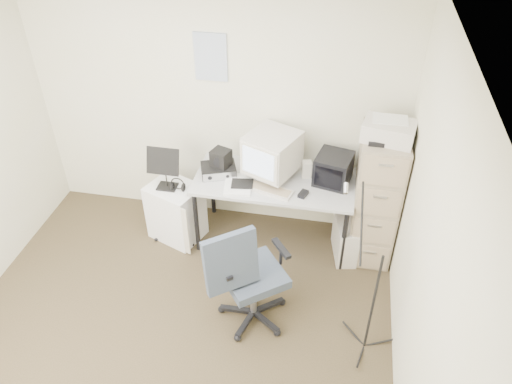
% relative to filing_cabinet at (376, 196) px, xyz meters
% --- Properties ---
extents(floor, '(3.60, 3.60, 0.01)m').
position_rel_filing_cabinet_xyz_m(floor, '(-1.58, -1.48, -0.66)').
color(floor, '#39321C').
rests_on(floor, ground).
extents(ceiling, '(3.60, 3.60, 0.01)m').
position_rel_filing_cabinet_xyz_m(ceiling, '(-1.58, -1.48, 1.85)').
color(ceiling, white).
rests_on(ceiling, ground).
extents(wall_back, '(3.60, 0.02, 2.50)m').
position_rel_filing_cabinet_xyz_m(wall_back, '(-1.58, 0.32, 0.60)').
color(wall_back, silver).
rests_on(wall_back, ground).
extents(wall_right, '(0.02, 3.60, 2.50)m').
position_rel_filing_cabinet_xyz_m(wall_right, '(0.22, -1.48, 0.60)').
color(wall_right, silver).
rests_on(wall_right, ground).
extents(wall_calendar, '(0.30, 0.02, 0.44)m').
position_rel_filing_cabinet_xyz_m(wall_calendar, '(-1.60, 0.31, 1.10)').
color(wall_calendar, white).
rests_on(wall_calendar, wall_back).
extents(filing_cabinet, '(0.40, 0.60, 1.30)m').
position_rel_filing_cabinet_xyz_m(filing_cabinet, '(0.00, 0.00, 0.00)').
color(filing_cabinet, tan).
rests_on(filing_cabinet, floor).
extents(printer, '(0.47, 0.36, 0.16)m').
position_rel_filing_cabinet_xyz_m(printer, '(0.00, -0.06, 0.73)').
color(printer, white).
rests_on(printer, filing_cabinet).
extents(desk, '(1.50, 0.70, 0.73)m').
position_rel_filing_cabinet_xyz_m(desk, '(-0.95, -0.03, -0.29)').
color(desk, '#ABABAB').
rests_on(desk, floor).
extents(crt_monitor, '(0.56, 0.57, 0.46)m').
position_rel_filing_cabinet_xyz_m(crt_monitor, '(-0.98, 0.02, 0.31)').
color(crt_monitor, white).
rests_on(crt_monitor, desk).
extents(crt_tv, '(0.37, 0.38, 0.28)m').
position_rel_filing_cabinet_xyz_m(crt_tv, '(-0.42, 0.06, 0.22)').
color(crt_tv, black).
rests_on(crt_tv, desk).
extents(desk_speaker, '(0.10, 0.10, 0.16)m').
position_rel_filing_cabinet_xyz_m(desk_speaker, '(-0.66, 0.09, 0.16)').
color(desk_speaker, beige).
rests_on(desk_speaker, desk).
extents(keyboard, '(0.46, 0.26, 0.02)m').
position_rel_filing_cabinet_xyz_m(keyboard, '(-0.97, -0.21, 0.09)').
color(keyboard, white).
rests_on(keyboard, desk).
extents(mouse, '(0.10, 0.12, 0.03)m').
position_rel_filing_cabinet_xyz_m(mouse, '(-0.66, -0.22, 0.10)').
color(mouse, black).
rests_on(mouse, desk).
extents(radio_receiver, '(0.38, 0.33, 0.09)m').
position_rel_filing_cabinet_xyz_m(radio_receiver, '(-1.49, -0.03, 0.13)').
color(radio_receiver, black).
rests_on(radio_receiver, desk).
extents(radio_speaker, '(0.21, 0.20, 0.16)m').
position_rel_filing_cabinet_xyz_m(radio_speaker, '(-1.46, -0.01, 0.25)').
color(radio_speaker, black).
rests_on(radio_speaker, radio_receiver).
extents(papers, '(0.29, 0.36, 0.02)m').
position_rel_filing_cabinet_xyz_m(papers, '(-1.27, -0.18, 0.09)').
color(papers, white).
rests_on(papers, desk).
extents(pc_tower, '(0.27, 0.45, 0.40)m').
position_rel_filing_cabinet_xyz_m(pc_tower, '(-0.23, -0.13, -0.45)').
color(pc_tower, white).
rests_on(pc_tower, floor).
extents(office_chair, '(0.85, 0.85, 1.05)m').
position_rel_filing_cabinet_xyz_m(office_chair, '(-0.95, -1.05, -0.13)').
color(office_chair, '#343E4B').
rests_on(office_chair, floor).
extents(side_cart, '(0.59, 0.54, 0.60)m').
position_rel_filing_cabinet_xyz_m(side_cart, '(-1.92, -0.16, -0.35)').
color(side_cart, white).
rests_on(side_cart, floor).
extents(music_stand, '(0.34, 0.23, 0.45)m').
position_rel_filing_cabinet_xyz_m(music_stand, '(-1.97, -0.16, 0.18)').
color(music_stand, black).
rests_on(music_stand, side_cart).
extents(headphones, '(0.16, 0.16, 0.03)m').
position_rel_filing_cabinet_xyz_m(headphones, '(-1.86, -0.18, -0.00)').
color(headphones, black).
rests_on(headphones, side_cart).
extents(mic_stand, '(0.02, 0.02, 1.33)m').
position_rel_filing_cabinet_xyz_m(mic_stand, '(-0.00, -1.18, 0.01)').
color(mic_stand, black).
rests_on(mic_stand, floor).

